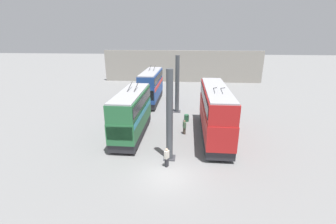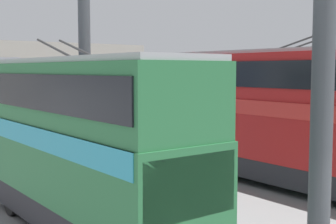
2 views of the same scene
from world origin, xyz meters
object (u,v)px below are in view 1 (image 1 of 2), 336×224
at_px(person_aisle_foreground, 167,157).
at_px(bus_left_near, 215,109).
at_px(bus_right_near, 132,111).
at_px(bus_right_mid, 151,85).
at_px(person_aisle_midway, 184,127).
at_px(oil_drum, 186,118).

bearing_deg(person_aisle_foreground, bus_left_near, 86.55).
relative_size(bus_right_near, bus_right_mid, 0.90).
relative_size(bus_left_near, person_aisle_midway, 7.15).
bearing_deg(bus_left_near, person_aisle_midway, 85.30).
distance_m(bus_right_mid, oil_drum, 10.19).
distance_m(bus_right_mid, person_aisle_foreground, 19.16).
distance_m(person_aisle_midway, oil_drum, 3.91).
bearing_deg(oil_drum, bus_right_near, 130.01).
height_order(person_aisle_foreground, oil_drum, person_aisle_foreground).
relative_size(bus_right_mid, person_aisle_midway, 6.32).
distance_m(person_aisle_foreground, oil_drum, 10.61).
bearing_deg(bus_right_mid, person_aisle_foreground, -167.27).
bearing_deg(bus_right_near, bus_right_mid, 0.00).
bearing_deg(bus_right_mid, bus_left_near, -144.82).
xyz_separation_m(person_aisle_foreground, person_aisle_midway, (6.61, -1.30, -0.04)).
bearing_deg(oil_drum, bus_right_mid, 35.15).
height_order(bus_left_near, person_aisle_midway, bus_left_near).
distance_m(bus_right_near, oil_drum, 7.79).
bearing_deg(bus_right_near, person_aisle_foreground, -143.66).
bearing_deg(bus_left_near, person_aisle_foreground, 145.18).
distance_m(bus_left_near, oil_drum, 5.68).
relative_size(bus_right_near, person_aisle_foreground, 5.45).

